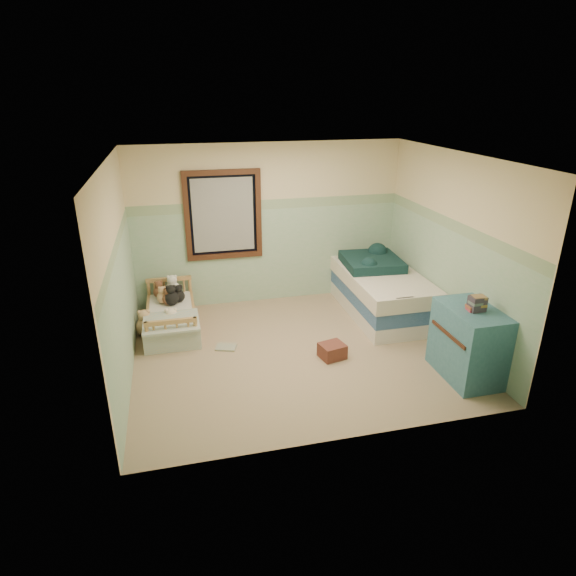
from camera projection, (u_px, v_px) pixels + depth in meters
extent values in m
cube|color=#907659|center=(297.00, 352.00, 6.42)|extent=(4.20, 3.60, 0.02)
cube|color=silver|center=(298.00, 156.00, 5.47)|extent=(4.20, 3.60, 0.02)
cube|color=beige|center=(268.00, 225.00, 7.56)|extent=(4.20, 0.04, 2.50)
cube|color=beige|center=(348.00, 326.00, 4.32)|extent=(4.20, 0.04, 2.50)
cube|color=beige|center=(118.00, 276.00, 5.49)|extent=(0.04, 3.60, 2.50)
cube|color=beige|center=(451.00, 249.00, 6.40)|extent=(0.04, 3.60, 2.50)
cube|color=#89B48F|center=(269.00, 256.00, 7.74)|extent=(4.20, 0.01, 1.50)
cube|color=#3F6B3E|center=(268.00, 204.00, 7.43)|extent=(4.20, 0.01, 0.15)
cube|color=#3E1D15|center=(223.00, 215.00, 7.30)|extent=(1.16, 0.06, 1.36)
cube|color=#B3B2AF|center=(223.00, 215.00, 7.31)|extent=(0.92, 0.01, 1.12)
cube|color=#B07E3B|center=(172.00, 323.00, 6.98)|extent=(0.68, 1.36, 0.18)
cube|color=white|center=(171.00, 314.00, 6.93)|extent=(0.62, 1.30, 0.12)
cube|color=#82B4D2|center=(171.00, 322.00, 6.52)|extent=(0.74, 0.68, 0.03)
sphere|color=brown|center=(159.00, 292.00, 7.29)|extent=(0.18, 0.18, 0.18)
sphere|color=white|center=(173.00, 289.00, 7.32)|extent=(0.23, 0.23, 0.23)
sphere|color=tan|center=(163.00, 297.00, 7.10)|extent=(0.18, 0.18, 0.18)
sphere|color=black|center=(179.00, 296.00, 7.15)|extent=(0.18, 0.18, 0.18)
sphere|color=#FDEACD|center=(172.00, 325.00, 6.84)|extent=(0.26, 0.26, 0.26)
sphere|color=tan|center=(145.00, 327.00, 6.79)|extent=(0.26, 0.26, 0.26)
cube|color=white|center=(380.00, 305.00, 7.50)|extent=(0.99, 1.98, 0.22)
cube|color=navy|center=(381.00, 292.00, 7.42)|extent=(0.99, 1.98, 0.22)
cube|color=silver|center=(382.00, 279.00, 7.34)|extent=(1.03, 2.02, 0.22)
cube|color=#163436|center=(372.00, 262.00, 7.53)|extent=(0.91, 0.95, 0.14)
cube|color=teal|center=(468.00, 343.00, 5.71)|extent=(0.55, 0.88, 0.88)
cube|color=brown|center=(477.00, 304.00, 5.47)|extent=(0.18, 0.14, 0.18)
cube|color=maroon|center=(332.00, 351.00, 6.23)|extent=(0.36, 0.33, 0.19)
cube|color=#F6CB4D|center=(226.00, 347.00, 6.49)|extent=(0.31, 0.28, 0.02)
sphere|color=black|center=(172.00, 298.00, 7.03)|extent=(0.21, 0.21, 0.21)
sphere|color=brown|center=(169.00, 299.00, 7.05)|extent=(0.18, 0.18, 0.18)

